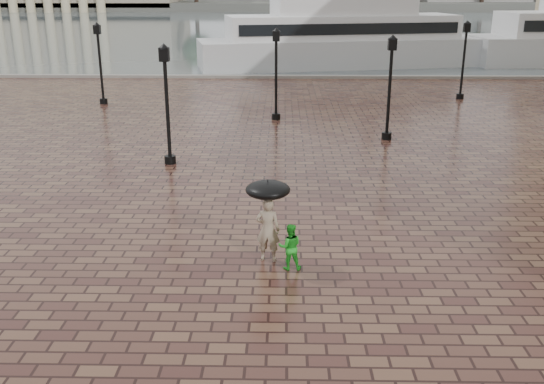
{
  "coord_description": "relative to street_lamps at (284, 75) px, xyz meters",
  "views": [
    {
      "loc": [
        -1.62,
        -12.48,
        6.68
      ],
      "look_at": [
        -1.91,
        2.66,
        1.4
      ],
      "focal_mm": 40.0,
      "sensor_mm": 36.0,
      "label": 1
    }
  ],
  "objects": [
    {
      "name": "ground",
      "position": [
        1.6,
        -17.6,
        -2.33
      ],
      "size": [
        300.0,
        300.0,
        0.0
      ],
      "primitive_type": "plane",
      "color": "#381E19",
      "rests_on": "ground"
    },
    {
      "name": "harbour_water",
      "position": [
        1.6,
        74.4,
        -2.33
      ],
      "size": [
        240.0,
        240.0,
        0.0
      ],
      "primitive_type": "plane",
      "color": "#4C575C",
      "rests_on": "ground"
    },
    {
      "name": "quay_edge",
      "position": [
        1.6,
        14.4,
        -2.33
      ],
      "size": [
        80.0,
        0.6,
        0.3
      ],
      "primitive_type": "cube",
      "color": "slate",
      "rests_on": "ground"
    },
    {
      "name": "far_shore",
      "position": [
        1.6,
        142.4,
        -1.33
      ],
      "size": [
        300.0,
        60.0,
        2.0
      ],
      "primitive_type": "cube",
      "color": "#4C4C47",
      "rests_on": "ground"
    },
    {
      "name": "street_lamps",
      "position": [
        0.0,
        0.0,
        0.0
      ],
      "size": [
        21.44,
        14.44,
        4.4
      ],
      "color": "black",
      "rests_on": "ground"
    },
    {
      "name": "adult_pedestrian",
      "position": [
        -0.39,
        -16.16,
        -1.49
      ],
      "size": [
        0.66,
        0.49,
        1.67
      ],
      "primitive_type": "imported",
      "rotation": [
        0.0,
        0.0,
        2.99
      ],
      "color": "tan",
      "rests_on": "ground"
    },
    {
      "name": "child_pedestrian",
      "position": [
        0.16,
        -16.63,
        -1.74
      ],
      "size": [
        0.59,
        0.48,
        1.17
      ],
      "primitive_type": "imported",
      "rotation": [
        0.0,
        0.0,
        3.2
      ],
      "color": "green",
      "rests_on": "ground"
    },
    {
      "name": "ferry_near",
      "position": [
        4.75,
        20.92,
        -0.03
      ],
      "size": [
        23.99,
        10.48,
        7.65
      ],
      "rotation": [
        0.0,
        0.0,
        0.22
      ],
      "color": "#BCBCBC",
      "rests_on": "ground"
    },
    {
      "name": "umbrella",
      "position": [
        -0.39,
        -16.16,
        -0.44
      ],
      "size": [
        1.1,
        1.1,
        1.13
      ],
      "color": "black",
      "rests_on": "ground"
    }
  ]
}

